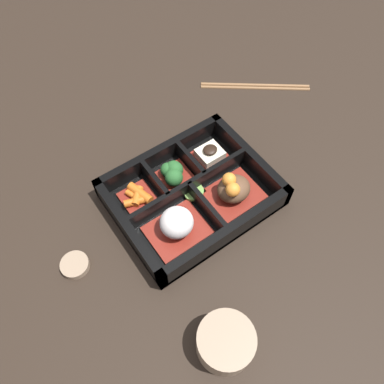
% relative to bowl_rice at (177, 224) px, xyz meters
% --- Properties ---
extents(ground_plane, '(3.00, 3.00, 0.00)m').
position_rel_bowl_rice_xyz_m(ground_plane, '(-0.06, -0.04, -0.03)').
color(ground_plane, black).
extents(bento_base, '(0.26, 0.21, 0.01)m').
position_rel_bowl_rice_xyz_m(bento_base, '(-0.06, -0.04, -0.03)').
color(bento_base, black).
rests_on(bento_base, ground_plane).
extents(bento_rim, '(0.26, 0.21, 0.05)m').
position_rel_bowl_rice_xyz_m(bento_rim, '(-0.06, -0.04, -0.01)').
color(bento_rim, black).
rests_on(bento_rim, ground_plane).
extents(bowl_stew, '(0.09, 0.08, 0.06)m').
position_rel_bowl_rice_xyz_m(bowl_stew, '(-0.11, 0.00, -0.00)').
color(bowl_stew, maroon).
rests_on(bowl_stew, bento_base).
extents(bowl_rice, '(0.09, 0.08, 0.05)m').
position_rel_bowl_rice_xyz_m(bowl_rice, '(0.00, 0.00, 0.00)').
color(bowl_rice, maroon).
rests_on(bowl_rice, bento_base).
extents(bowl_tofu, '(0.06, 0.06, 0.03)m').
position_rel_bowl_rice_xyz_m(bowl_tofu, '(-0.13, -0.09, -0.01)').
color(bowl_tofu, maroon).
rests_on(bowl_tofu, bento_base).
extents(bowl_greens, '(0.05, 0.06, 0.04)m').
position_rel_bowl_rice_xyz_m(bowl_greens, '(-0.05, -0.09, -0.01)').
color(bowl_greens, maroon).
rests_on(bowl_greens, bento_base).
extents(bowl_carrots, '(0.06, 0.06, 0.02)m').
position_rel_bowl_rice_xyz_m(bowl_carrots, '(0.02, -0.09, -0.02)').
color(bowl_carrots, maroon).
rests_on(bowl_carrots, bento_base).
extents(bowl_pickles, '(0.04, 0.04, 0.01)m').
position_rel_bowl_rice_xyz_m(bowl_pickles, '(-0.07, -0.05, -0.02)').
color(bowl_pickles, maroon).
rests_on(bowl_pickles, bento_base).
extents(tea_cup, '(0.08, 0.08, 0.05)m').
position_rel_bowl_rice_xyz_m(tea_cup, '(0.04, 0.18, -0.01)').
color(tea_cup, gray).
rests_on(tea_cup, ground_plane).
extents(chopsticks, '(0.19, 0.15, 0.01)m').
position_rel_bowl_rice_xyz_m(chopsticks, '(-0.33, -0.19, -0.03)').
color(chopsticks, brown).
rests_on(chopsticks, ground_plane).
extents(sauce_dish, '(0.04, 0.04, 0.01)m').
position_rel_bowl_rice_xyz_m(sauce_dish, '(0.16, -0.05, -0.03)').
color(sauce_dish, gray).
rests_on(sauce_dish, ground_plane).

